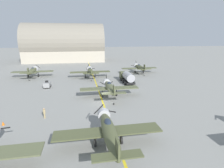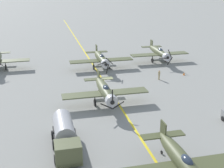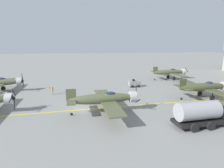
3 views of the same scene
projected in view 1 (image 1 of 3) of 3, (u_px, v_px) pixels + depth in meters
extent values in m
plane|color=gray|center=(103.00, 103.00, 32.47)|extent=(400.00, 400.00, 0.00)
cube|color=yellow|center=(103.00, 103.00, 32.47)|extent=(0.30, 160.00, 0.01)
ellipsoid|color=#505537|center=(32.00, 71.00, 52.74)|extent=(1.50, 9.50, 1.42)
cylinder|color=#B7B7BC|center=(36.00, 68.00, 56.97)|extent=(1.58, 0.90, 1.58)
ellipsoid|color=#232D3D|center=(33.00, 68.00, 53.68)|extent=(0.80, 1.70, 0.76)
cube|color=#505537|center=(33.00, 72.00, 53.55)|extent=(12.00, 2.10, 0.16)
cube|color=#505537|center=(28.00, 73.00, 48.81)|extent=(4.40, 1.10, 0.12)
cube|color=#505537|center=(28.00, 71.00, 48.64)|extent=(0.14, 1.30, 1.60)
sphere|color=black|center=(36.00, 68.00, 57.44)|extent=(0.56, 0.56, 0.56)
cube|color=black|center=(37.00, 71.00, 57.69)|extent=(0.46, 0.06, 1.75)
cube|color=black|center=(38.00, 66.00, 57.41)|extent=(1.42, 0.06, 1.25)
cube|color=black|center=(33.00, 67.00, 57.23)|extent=(1.70, 0.06, 0.71)
cylinder|color=black|center=(28.00, 74.00, 53.45)|extent=(0.14, 0.14, 1.26)
cylinder|color=black|center=(28.00, 76.00, 53.61)|extent=(0.22, 0.90, 0.90)
cylinder|color=black|center=(38.00, 73.00, 53.96)|extent=(0.14, 0.14, 1.26)
cylinder|color=black|center=(38.00, 75.00, 54.13)|extent=(0.22, 0.90, 0.90)
cylinder|color=black|center=(29.00, 80.00, 49.27)|extent=(0.12, 0.36, 0.36)
ellipsoid|color=#4B5031|center=(109.00, 132.00, 18.60)|extent=(1.50, 9.50, 1.42)
cylinder|color=#B7B7BC|center=(104.00, 115.00, 22.84)|extent=(1.58, 0.90, 1.58)
ellipsoid|color=#232D3D|center=(108.00, 123.00, 19.54)|extent=(0.80, 1.70, 0.76)
cube|color=#4B5031|center=(108.00, 131.00, 19.41)|extent=(12.00, 2.10, 0.16)
cube|color=#4B5031|center=(117.00, 156.00, 14.68)|extent=(4.40, 1.10, 0.12)
cube|color=#4B5031|center=(117.00, 149.00, 14.51)|extent=(0.14, 1.30, 1.60)
sphere|color=black|center=(103.00, 113.00, 23.31)|extent=(0.56, 0.56, 0.56)
cube|color=black|center=(99.00, 109.00, 23.05)|extent=(1.34, 0.06, 1.34)
cube|color=black|center=(102.00, 119.00, 23.49)|extent=(0.59, 0.06, 1.73)
cube|color=black|center=(110.00, 111.00, 23.40)|extent=(1.73, 0.06, 0.59)
cylinder|color=black|center=(95.00, 138.00, 19.32)|extent=(0.14, 0.14, 1.26)
cylinder|color=black|center=(95.00, 143.00, 19.48)|extent=(0.22, 0.90, 0.90)
cylinder|color=black|center=(121.00, 135.00, 19.83)|extent=(0.14, 0.14, 1.26)
cylinder|color=black|center=(121.00, 140.00, 20.00)|extent=(0.22, 0.90, 0.90)
ellipsoid|color=#535839|center=(110.00, 88.00, 35.13)|extent=(1.50, 9.50, 1.42)
cylinder|color=#B7B7BC|center=(107.00, 82.00, 39.37)|extent=(1.58, 0.90, 1.58)
ellipsoid|color=#232D3D|center=(109.00, 84.00, 36.07)|extent=(0.80, 1.70, 0.76)
cube|color=#535839|center=(109.00, 88.00, 35.94)|extent=(12.00, 2.10, 0.16)
cube|color=#535839|center=(114.00, 93.00, 31.21)|extent=(4.40, 1.10, 0.12)
cube|color=#535839|center=(114.00, 90.00, 31.04)|extent=(0.14, 1.30, 1.60)
sphere|color=black|center=(106.00, 82.00, 39.84)|extent=(0.56, 0.56, 0.56)
cube|color=black|center=(103.00, 84.00, 39.83)|extent=(1.58, 0.06, 1.02)
cube|color=black|center=(110.00, 83.00, 40.08)|extent=(1.60, 0.06, 0.98)
cube|color=black|center=(106.00, 78.00, 39.61)|extent=(0.16, 0.06, 1.75)
cylinder|color=black|center=(102.00, 92.00, 35.85)|extent=(0.14, 0.14, 1.26)
cylinder|color=black|center=(102.00, 94.00, 36.01)|extent=(0.22, 0.90, 0.90)
cylinder|color=black|center=(117.00, 91.00, 36.36)|extent=(0.14, 0.14, 1.26)
cylinder|color=black|center=(117.00, 94.00, 36.53)|extent=(0.22, 0.90, 0.90)
cylinder|color=black|center=(114.00, 104.00, 31.67)|extent=(0.12, 0.36, 0.36)
cube|color=black|center=(2.00, 129.00, 19.49)|extent=(1.76, 0.06, 0.26)
ellipsoid|color=#4D5233|center=(140.00, 67.00, 58.86)|extent=(1.50, 9.50, 1.42)
cylinder|color=#B7B7BC|center=(136.00, 65.00, 63.09)|extent=(1.57, 0.90, 1.58)
ellipsoid|color=#232D3D|center=(139.00, 65.00, 59.79)|extent=(0.80, 1.70, 0.76)
cube|color=#4D5233|center=(139.00, 68.00, 59.66)|extent=(12.00, 2.10, 0.16)
cube|color=#4D5233|center=(144.00, 69.00, 54.93)|extent=(4.40, 1.10, 0.12)
cube|color=#4D5233|center=(144.00, 67.00, 54.76)|extent=(0.14, 1.30, 1.60)
sphere|color=black|center=(136.00, 65.00, 63.56)|extent=(0.56, 0.56, 0.56)
cube|color=black|center=(133.00, 66.00, 63.48)|extent=(1.72, 0.06, 0.60)
cube|color=black|center=(137.00, 67.00, 63.83)|extent=(1.34, 0.06, 1.33)
cube|color=black|center=(136.00, 63.00, 63.38)|extent=(0.58, 0.06, 1.73)
cylinder|color=black|center=(135.00, 70.00, 59.57)|extent=(0.14, 0.14, 1.26)
cylinder|color=black|center=(135.00, 72.00, 59.73)|extent=(0.22, 0.90, 0.90)
cylinder|color=black|center=(143.00, 70.00, 60.08)|extent=(0.14, 0.14, 1.26)
cylinder|color=black|center=(143.00, 72.00, 60.25)|extent=(0.22, 0.90, 0.90)
cylinder|color=black|center=(144.00, 75.00, 55.39)|extent=(0.12, 0.36, 0.36)
ellipsoid|color=#474C2E|center=(90.00, 71.00, 52.30)|extent=(1.50, 9.50, 1.42)
cylinder|color=#B7B7BC|center=(89.00, 69.00, 56.53)|extent=(1.58, 0.90, 1.58)
ellipsoid|color=#232D3D|center=(90.00, 69.00, 53.24)|extent=(0.80, 1.70, 0.76)
cube|color=#474C2E|center=(90.00, 72.00, 53.11)|extent=(12.00, 2.10, 0.16)
cube|color=#474C2E|center=(91.00, 73.00, 48.37)|extent=(4.40, 1.10, 0.12)
cube|color=#474C2E|center=(91.00, 71.00, 48.21)|extent=(0.14, 1.30, 1.60)
sphere|color=black|center=(89.00, 68.00, 57.01)|extent=(0.56, 0.56, 0.56)
cube|color=black|center=(88.00, 66.00, 56.74)|extent=(0.88, 0.06, 1.64)
cube|color=black|center=(88.00, 71.00, 57.11)|extent=(1.10, 0.06, 1.52)
cube|color=black|center=(92.00, 69.00, 57.17)|extent=(1.76, 0.06, 0.27)
cylinder|color=black|center=(85.00, 74.00, 53.02)|extent=(0.14, 0.14, 1.26)
cylinder|color=black|center=(85.00, 76.00, 53.18)|extent=(0.22, 0.90, 0.90)
cylinder|color=black|center=(95.00, 74.00, 53.53)|extent=(0.14, 0.14, 1.26)
cylinder|color=black|center=(95.00, 76.00, 53.69)|extent=(0.22, 0.90, 0.90)
cylinder|color=black|center=(91.00, 81.00, 48.84)|extent=(0.12, 0.36, 0.36)
cube|color=black|center=(127.00, 80.00, 47.32)|extent=(2.25, 8.00, 0.40)
cube|color=#515638|center=(124.00, 75.00, 49.93)|extent=(2.50, 2.08, 2.00)
cylinder|color=#9E9EA3|center=(128.00, 77.00, 45.73)|extent=(2.10, 4.96, 2.10)
cylinder|color=black|center=(121.00, 79.00, 49.51)|extent=(0.30, 1.00, 1.00)
cylinder|color=black|center=(129.00, 78.00, 49.91)|extent=(0.30, 1.00, 1.00)
cylinder|color=black|center=(123.00, 81.00, 46.77)|extent=(0.30, 1.00, 1.00)
cylinder|color=black|center=(132.00, 81.00, 47.17)|extent=(0.30, 1.00, 1.00)
cylinder|color=black|center=(125.00, 83.00, 44.79)|extent=(0.30, 1.00, 1.00)
cylinder|color=black|center=(134.00, 83.00, 45.19)|extent=(0.30, 1.00, 1.00)
cube|color=gray|center=(47.00, 84.00, 42.45)|extent=(1.40, 2.60, 1.10)
cube|color=black|center=(47.00, 82.00, 42.00)|extent=(0.70, 0.36, 0.44)
cylinder|color=black|center=(45.00, 86.00, 43.14)|extent=(0.20, 0.60, 0.60)
cylinder|color=black|center=(51.00, 85.00, 43.38)|extent=(0.20, 0.60, 0.60)
cylinder|color=black|center=(44.00, 87.00, 41.78)|extent=(0.20, 0.60, 0.60)
cylinder|color=black|center=(50.00, 87.00, 42.02)|extent=(0.20, 0.60, 0.60)
cylinder|color=tan|center=(45.00, 116.00, 26.34)|extent=(0.25, 0.25, 0.79)
cylinder|color=tan|center=(44.00, 111.00, 26.15)|extent=(0.36, 0.36, 0.66)
sphere|color=tan|center=(44.00, 109.00, 26.04)|extent=(0.21, 0.21, 0.21)
cone|color=orange|center=(3.00, 123.00, 24.29)|extent=(0.36, 0.36, 0.55)
cube|color=#B2A893|center=(65.00, 53.00, 89.89)|extent=(38.54, 17.14, 8.51)
cylinder|color=gray|center=(65.00, 43.00, 88.59)|extent=(38.54, 18.86, 18.86)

